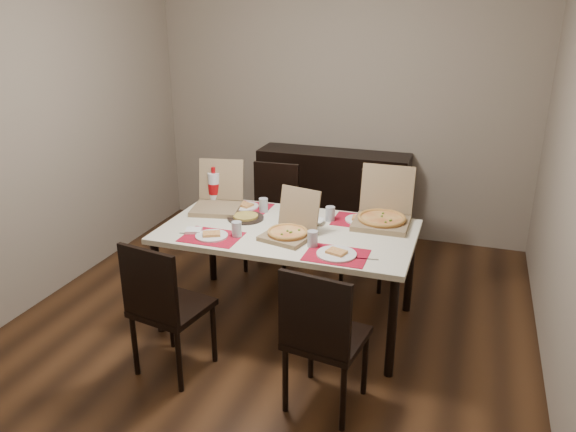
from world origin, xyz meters
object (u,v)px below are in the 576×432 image
(chair_near_left, at_px, (164,304))
(pizza_box_center, at_px, (290,230))
(chair_near_right, at_px, (322,335))
(chair_far_right, at_px, (375,223))
(dining_table, at_px, (288,238))
(sideboard, at_px, (333,195))
(chair_far_left, at_px, (273,211))
(dip_bowl, at_px, (315,221))
(soda_bottle, at_px, (214,188))

(chair_near_left, bearing_deg, pizza_box_center, 52.15)
(chair_near_right, bearing_deg, chair_far_right, 90.99)
(dining_table, bearing_deg, sideboard, 93.40)
(chair_far_right, bearing_deg, pizza_box_center, -111.33)
(chair_far_left, bearing_deg, chair_near_right, -62.05)
(chair_far_left, xyz_separation_m, dip_bowl, (0.62, -0.76, 0.25))
(chair_near_right, relative_size, pizza_box_center, 2.26)
(dip_bowl, distance_m, soda_bottle, 0.94)
(dining_table, bearing_deg, chair_near_left, -120.73)
(chair_near_right, distance_m, chair_far_right, 1.83)
(pizza_box_center, height_order, dip_bowl, pizza_box_center)
(sideboard, bearing_deg, soda_bottle, -115.57)
(sideboard, height_order, dining_table, sideboard)
(soda_bottle, bearing_deg, dip_bowl, -12.01)
(chair_near_right, relative_size, dip_bowl, 7.00)
(dining_table, xyz_separation_m, pizza_box_center, (0.06, -0.13, 0.12))
(dining_table, relative_size, soda_bottle, 6.05)
(chair_near_left, bearing_deg, chair_far_right, 61.21)
(chair_far_right, xyz_separation_m, pizza_box_center, (-0.42, -1.07, 0.29))
(chair_near_left, xyz_separation_m, chair_far_left, (0.06, 1.80, 0.00))
(chair_near_right, relative_size, soda_bottle, 3.12)
(chair_near_right, relative_size, chair_far_left, 1.00)
(dining_table, bearing_deg, dip_bowl, 46.84)
(chair_far_left, xyz_separation_m, soda_bottle, (-0.29, -0.57, 0.36))
(dip_bowl, bearing_deg, chair_far_right, 67.49)
(dining_table, distance_m, chair_far_right, 1.06)
(dip_bowl, bearing_deg, sideboard, 99.44)
(sideboard, distance_m, soda_bottle, 1.57)
(dining_table, height_order, chair_far_right, chair_far_right)
(chair_far_left, bearing_deg, pizza_box_center, -63.88)
(dining_table, xyz_separation_m, soda_bottle, (-0.75, 0.36, 0.19))
(pizza_box_center, distance_m, soda_bottle, 0.95)
(chair_near_left, height_order, chair_near_right, same)
(chair_far_left, bearing_deg, soda_bottle, -117.23)
(chair_far_left, distance_m, chair_far_right, 0.94)
(chair_near_left, height_order, chair_far_right, same)
(chair_near_left, distance_m, dip_bowl, 1.27)
(dining_table, relative_size, chair_near_left, 1.94)
(chair_near_left, distance_m, chair_near_right, 1.03)
(dining_table, height_order, chair_far_left, chair_far_left)
(sideboard, xyz_separation_m, chair_far_right, (0.58, -0.78, 0.06))
(dip_bowl, height_order, soda_bottle, soda_bottle)
(chair_far_left, height_order, pizza_box_center, pizza_box_center)
(chair_near_right, bearing_deg, dining_table, 119.49)
(chair_near_left, bearing_deg, dining_table, 59.27)
(sideboard, relative_size, chair_near_right, 1.61)
(sideboard, height_order, dip_bowl, sideboard)
(chair_far_right, distance_m, soda_bottle, 1.40)
(chair_near_right, relative_size, chair_far_right, 1.00)
(sideboard, distance_m, dining_table, 1.74)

